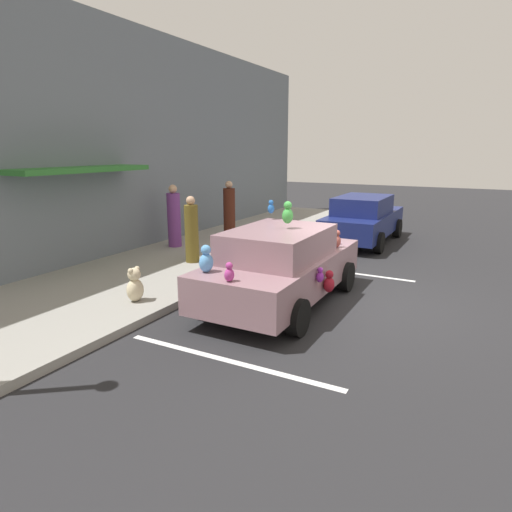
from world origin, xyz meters
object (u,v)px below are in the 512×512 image
plush_covered_car (282,265)px  pedestrian_near_shopfront (229,211)px  parked_sedan_behind (363,219)px  pedestrian_by_lamp (174,218)px  pedestrian_walking_past (192,232)px  teddy_bear_on_sidewalk (135,285)px

plush_covered_car → pedestrian_near_shopfront: bearing=41.0°
parked_sedan_behind → pedestrian_by_lamp: pedestrian_by_lamp is taller
pedestrian_walking_past → plush_covered_car: bearing=-113.7°
plush_covered_car → pedestrian_near_shopfront: size_ratio=2.35×
teddy_bear_on_sidewalk → pedestrian_by_lamp: 4.97m
parked_sedan_behind → teddy_bear_on_sidewalk: 8.55m
pedestrian_near_shopfront → pedestrian_by_lamp: pedestrian_near_shopfront is taller
teddy_bear_on_sidewalk → pedestrian_near_shopfront: (6.36, 1.76, 0.54)m
parked_sedan_behind → pedestrian_by_lamp: 6.12m
parked_sedan_behind → pedestrian_by_lamp: bearing=130.0°
teddy_bear_on_sidewalk → pedestrian_near_shopfront: pedestrian_near_shopfront is taller
pedestrian_walking_past → pedestrian_by_lamp: bearing=51.0°
teddy_bear_on_sidewalk → pedestrian_near_shopfront: size_ratio=0.37×
teddy_bear_on_sidewalk → pedestrian_near_shopfront: 6.62m
parked_sedan_behind → pedestrian_near_shopfront: 4.43m
plush_covered_car → pedestrian_walking_past: (1.42, 3.22, 0.15)m
teddy_bear_on_sidewalk → pedestrian_walking_past: bearing=15.7°
plush_covered_car → pedestrian_walking_past: size_ratio=2.54×
pedestrian_by_lamp → parked_sedan_behind: bearing=-50.0°
parked_sedan_behind → pedestrian_near_shopfront: size_ratio=2.41×
plush_covered_car → pedestrian_by_lamp: (2.70, 4.81, 0.21)m
parked_sedan_behind → pedestrian_near_shopfront: pedestrian_near_shopfront is taller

